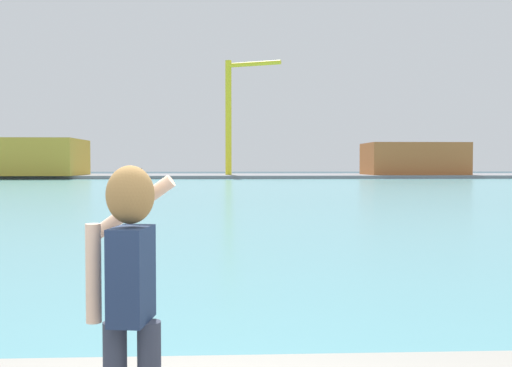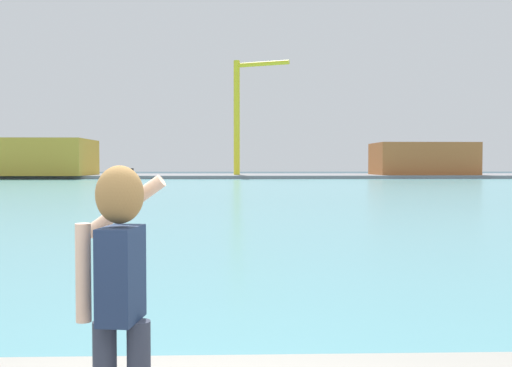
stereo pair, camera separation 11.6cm
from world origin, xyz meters
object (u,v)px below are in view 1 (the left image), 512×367
person_photographer (130,280)px  warehouse_left (29,157)px  port_crane (233,108)px  warehouse_right (414,159)px

person_photographer → warehouse_left: (-30.34, 86.45, 1.67)m
person_photographer → port_crane: bearing=7.3°
person_photographer → warehouse_left: size_ratio=0.11×
warehouse_left → warehouse_right: size_ratio=1.01×
port_crane → warehouse_right: bearing=0.5°
port_crane → warehouse_left: bearing=-175.1°
person_photographer → warehouse_right: 94.65m
person_photographer → warehouse_left: bearing=27.5°
person_photographer → warehouse_right: bearing=-11.0°
person_photographer → warehouse_right: (31.02, 89.41, 1.47)m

